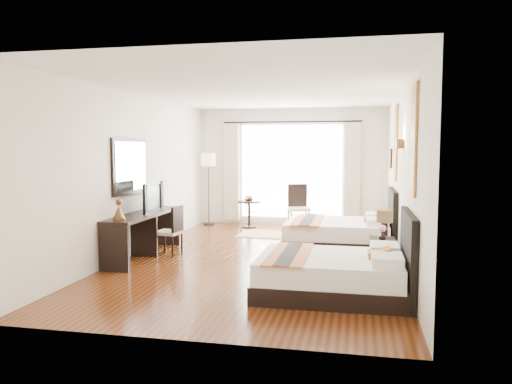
% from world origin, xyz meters
% --- Properties ---
extents(floor, '(4.50, 7.50, 0.01)m').
position_xyz_m(floor, '(0.00, 0.00, -0.01)').
color(floor, '#3E190B').
rests_on(floor, ground).
extents(ceiling, '(4.50, 7.50, 0.02)m').
position_xyz_m(ceiling, '(0.00, 0.00, 2.79)').
color(ceiling, white).
rests_on(ceiling, wall_headboard).
extents(wall_headboard, '(0.01, 7.50, 2.80)m').
position_xyz_m(wall_headboard, '(2.25, 0.00, 1.40)').
color(wall_headboard, silver).
rests_on(wall_headboard, floor).
extents(wall_desk, '(0.01, 7.50, 2.80)m').
position_xyz_m(wall_desk, '(-2.25, 0.00, 1.40)').
color(wall_desk, silver).
rests_on(wall_desk, floor).
extents(wall_window, '(4.50, 0.01, 2.80)m').
position_xyz_m(wall_window, '(0.00, 3.75, 1.40)').
color(wall_window, silver).
rests_on(wall_window, floor).
extents(wall_entry, '(4.50, 0.01, 2.80)m').
position_xyz_m(wall_entry, '(0.00, -3.75, 1.40)').
color(wall_entry, silver).
rests_on(wall_entry, floor).
extents(window_glass, '(2.40, 0.02, 2.20)m').
position_xyz_m(window_glass, '(0.00, 3.73, 1.30)').
color(window_glass, white).
rests_on(window_glass, wall_window).
extents(sheer_curtain, '(2.30, 0.02, 2.10)m').
position_xyz_m(sheer_curtain, '(0.00, 3.67, 1.30)').
color(sheer_curtain, white).
rests_on(sheer_curtain, wall_window).
extents(drape_left, '(0.35, 0.14, 2.35)m').
position_xyz_m(drape_left, '(-1.45, 3.63, 1.28)').
color(drape_left, '#B9AC8F').
rests_on(drape_left, floor).
extents(drape_right, '(0.35, 0.14, 2.35)m').
position_xyz_m(drape_right, '(1.45, 3.63, 1.28)').
color(drape_right, '#B9AC8F').
rests_on(drape_right, floor).
extents(art_panel_near, '(0.03, 0.50, 1.35)m').
position_xyz_m(art_panel_near, '(2.23, -1.90, 1.95)').
color(art_panel_near, maroon).
rests_on(art_panel_near, wall_headboard).
extents(art_panel_far, '(0.03, 0.50, 1.35)m').
position_xyz_m(art_panel_far, '(2.23, 1.07, 1.95)').
color(art_panel_far, maroon).
rests_on(art_panel_far, wall_headboard).
extents(wall_sconce, '(0.10, 0.14, 0.14)m').
position_xyz_m(wall_sconce, '(2.19, -0.34, 1.92)').
color(wall_sconce, '#4A2E1A').
rests_on(wall_sconce, wall_headboard).
extents(mirror_frame, '(0.04, 1.25, 0.95)m').
position_xyz_m(mirror_frame, '(-2.22, -0.33, 1.55)').
color(mirror_frame, black).
rests_on(mirror_frame, wall_desk).
extents(mirror_glass, '(0.01, 1.12, 0.82)m').
position_xyz_m(mirror_glass, '(-2.19, -0.33, 1.55)').
color(mirror_glass, white).
rests_on(mirror_glass, mirror_frame).
extents(bed_near, '(1.91, 1.49, 1.07)m').
position_xyz_m(bed_near, '(1.35, -1.90, 0.28)').
color(bed_near, black).
rests_on(bed_near, floor).
extents(bed_far, '(1.98, 1.55, 1.11)m').
position_xyz_m(bed_far, '(1.31, 1.07, 0.29)').
color(bed_far, black).
rests_on(bed_far, floor).
extents(nightstand, '(0.39, 0.48, 0.46)m').
position_xyz_m(nightstand, '(1.96, -0.34, 0.23)').
color(nightstand, black).
rests_on(nightstand, floor).
extents(table_lamp, '(0.25, 0.25, 0.40)m').
position_xyz_m(table_lamp, '(2.00, -0.28, 0.77)').
color(table_lamp, black).
rests_on(table_lamp, nightstand).
extents(vase, '(0.15, 0.15, 0.13)m').
position_xyz_m(vase, '(1.96, -0.49, 0.56)').
color(vase, black).
rests_on(vase, nightstand).
extents(console_desk, '(0.50, 2.20, 0.76)m').
position_xyz_m(console_desk, '(-1.99, -0.33, 0.38)').
color(console_desk, black).
rests_on(console_desk, floor).
extents(television, '(0.17, 0.91, 0.52)m').
position_xyz_m(television, '(-1.97, -0.16, 1.01)').
color(television, black).
rests_on(television, console_desk).
extents(bronze_figurine, '(0.20, 0.20, 0.28)m').
position_xyz_m(bronze_figurine, '(-1.99, -1.21, 0.90)').
color(bronze_figurine, '#4A2E1A').
rests_on(bronze_figurine, console_desk).
extents(desk_chair, '(0.45, 0.45, 0.86)m').
position_xyz_m(desk_chair, '(-1.61, -0.12, 0.26)').
color(desk_chair, '#C2AF95').
rests_on(desk_chair, floor).
extents(floor_lamp, '(0.35, 0.35, 1.74)m').
position_xyz_m(floor_lamp, '(-1.96, 3.35, 1.47)').
color(floor_lamp, black).
rests_on(floor_lamp, floor).
extents(side_table, '(0.54, 0.54, 0.63)m').
position_xyz_m(side_table, '(-0.91, 3.16, 0.31)').
color(side_table, black).
rests_on(side_table, floor).
extents(fruit_bowl, '(0.28, 0.28, 0.05)m').
position_xyz_m(fruit_bowl, '(-0.93, 3.19, 0.65)').
color(fruit_bowl, '#4C391B').
rests_on(fruit_bowl, side_table).
extents(window_chair, '(0.59, 0.59, 1.03)m').
position_xyz_m(window_chair, '(0.26, 3.08, 0.31)').
color(window_chair, '#C2AF95').
rests_on(window_chair, floor).
extents(jute_rug, '(1.44, 1.04, 0.01)m').
position_xyz_m(jute_rug, '(-0.22, 2.23, 0.01)').
color(jute_rug, tan).
rests_on(jute_rug, floor).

